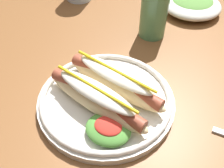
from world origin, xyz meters
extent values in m
cube|color=brown|center=(0.00, 0.00, 0.72)|extent=(1.47, 0.99, 0.04)
cylinder|color=brown|center=(-0.64, 0.40, 0.35)|extent=(0.06, 0.06, 0.70)
cylinder|color=silver|center=(-0.08, -0.10, 0.75)|extent=(0.28, 0.28, 0.02)
torus|color=silver|center=(-0.08, -0.10, 0.76)|extent=(0.27, 0.27, 0.01)
ellipsoid|color=beige|center=(-0.09, -0.13, 0.78)|extent=(0.24, 0.10, 0.04)
cylinder|color=brown|center=(-0.09, -0.13, 0.78)|extent=(0.22, 0.08, 0.03)
ellipsoid|color=silver|center=(-0.09, -0.13, 0.80)|extent=(0.19, 0.09, 0.02)
cylinder|color=yellow|center=(-0.09, -0.13, 0.81)|extent=(0.19, 0.05, 0.01)
ellipsoid|color=beige|center=(-0.07, -0.08, 0.78)|extent=(0.24, 0.10, 0.04)
cylinder|color=brown|center=(-0.07, -0.08, 0.78)|extent=(0.22, 0.08, 0.03)
ellipsoid|color=silver|center=(-0.07, -0.08, 0.80)|extent=(0.19, 0.09, 0.02)
cylinder|color=yellow|center=(-0.07, -0.08, 0.81)|extent=(0.19, 0.05, 0.01)
ellipsoid|color=#4C8C38|center=(-0.04, -0.18, 0.77)|extent=(0.08, 0.07, 0.02)
ellipsoid|color=red|center=(-0.04, -0.18, 0.78)|extent=(0.05, 0.04, 0.01)
cylinder|color=#4C7F51|center=(-0.07, 0.17, 0.81)|extent=(0.07, 0.07, 0.14)
ellipsoid|color=silver|center=(0.00, 0.34, 0.76)|extent=(0.18, 0.18, 0.04)
ellipsoid|color=#56893D|center=(0.00, 0.34, 0.78)|extent=(0.12, 0.12, 0.02)
camera|label=1|loc=(0.08, -0.42, 1.16)|focal=41.59mm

